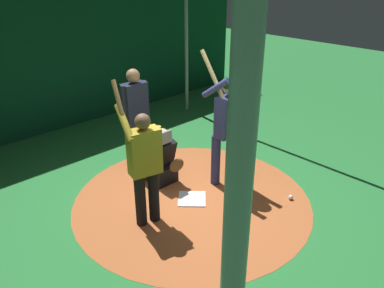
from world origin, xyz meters
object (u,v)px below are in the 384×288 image
home_plate (192,199)px  catcher (163,162)px  batter (228,120)px  umpire (136,114)px  baseball_0 (291,197)px  visitor (144,162)px

home_plate → catcher: (-0.71, 0.03, 0.37)m
batter → umpire: 1.60m
umpire → baseball_0: 2.85m
home_plate → batter: size_ratio=0.19×
visitor → umpire: bearing=161.1°
catcher → baseball_0: size_ratio=13.04×
home_plate → catcher: catcher is taller
visitor → baseball_0: bearing=73.6°
catcher → visitor: (0.67, -0.85, 0.56)m
visitor → baseball_0: (1.09, 1.93, -0.90)m
batter → baseball_0: (1.03, 0.35, -1.08)m
batter → visitor: batter is taller
batter → umpire: bearing=-153.6°
catcher → home_plate: bearing=-2.0°
visitor → home_plate: bearing=100.6°
umpire → baseball_0: size_ratio=24.07×
batter → visitor: (-0.06, -1.57, -0.18)m
home_plate → baseball_0: baseball_0 is taller
batter → umpire: (-1.43, -0.71, -0.11)m
batter → baseball_0: size_ratio=29.17×
batter → catcher: bearing=-135.6°
home_plate → umpire: size_ratio=0.24×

